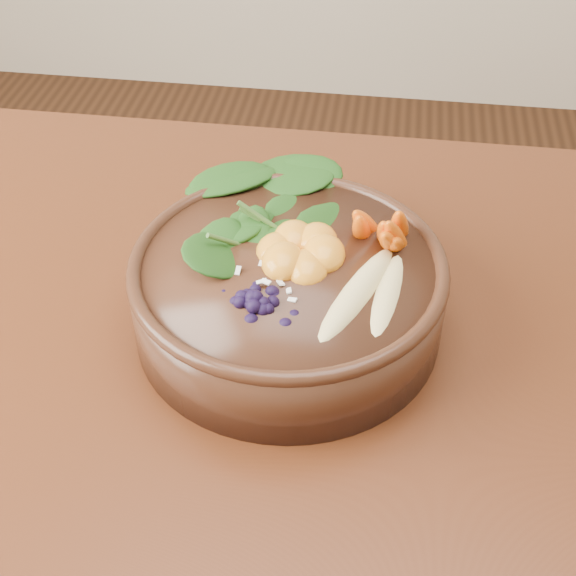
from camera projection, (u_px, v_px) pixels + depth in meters
name	position (u px, v px, depth m)	size (l,w,h in m)	color
dining_table	(470.00, 442.00, 0.84)	(1.60, 0.90, 0.75)	#331C0C
stoneware_bowl	(288.00, 295.00, 0.81)	(0.31, 0.31, 0.08)	#412518
kale_heap	(281.00, 196.00, 0.82)	(0.20, 0.18, 0.05)	#204A15
carrot_cluster	(382.00, 202.00, 0.78)	(0.06, 0.06, 0.09)	orange
banana_halves	(373.00, 281.00, 0.74)	(0.10, 0.16, 0.03)	#E0CC84
mandarin_cluster	(300.00, 240.00, 0.78)	(0.09, 0.10, 0.03)	orange
blueberry_pile	(253.00, 285.00, 0.72)	(0.14, 0.11, 0.04)	black
coconut_flakes	(278.00, 273.00, 0.76)	(0.10, 0.08, 0.01)	white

